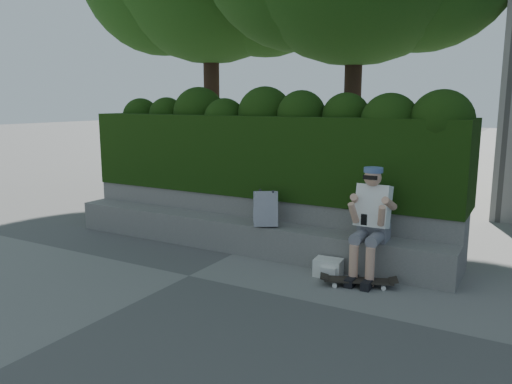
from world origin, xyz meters
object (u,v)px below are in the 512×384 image
Objects in this scene: backpack_ground at (328,267)px; skateboard at (359,281)px; backpack_plaid at (266,209)px; person at (371,219)px.

skateboard is at bearing -24.82° from backpack_ground.
backpack_ground is (-0.45, 0.16, 0.04)m from skateboard.
backpack_ground is at bearing -46.14° from backpack_plaid.
backpack_ground is at bearing 138.95° from skateboard.
backpack_plaid reaches higher than backpack_ground.
person is 2.83× the size of backpack_plaid.
backpack_ground reaches higher than skateboard.
person reaches higher than backpack_plaid.
person is 0.77m from skateboard.
backpack_plaid is (-1.51, 0.08, -0.06)m from person.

